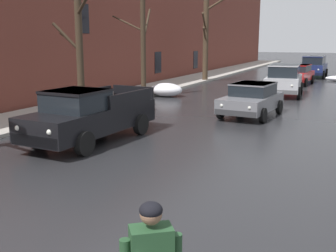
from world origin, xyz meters
The scene contains 13 objects.
left_sidewalk_slab centered at (-6.64, 18.00, 0.07)m, with size 3.14×80.00×0.14m, color #A8A399.
brick_townhouse_facade centered at (-8.72, 18.00, 4.88)m, with size 0.63×80.00×9.75m.
snow_bank_near_corner_left centered at (-4.48, 17.48, 0.37)m, with size 1.92×1.30×0.77m.
bare_tree_second_along_sidewalk centered at (-5.35, 10.65, 3.21)m, with size 3.11×2.44×6.22m.
bare_tree_mid_block centered at (-5.43, 16.47, 3.44)m, with size 2.25×2.77×6.65m.
bare_tree_far_down_block centered at (-5.32, 26.54, 3.29)m, with size 1.79×2.26×6.34m.
pickup_truck_black_approaching_near_lane centered at (-2.12, 6.64, 0.88)m, with size 2.27×5.27×1.76m.
sedan_grey_parked_kerbside_close centered at (1.53, 13.43, 0.75)m, with size 2.24×4.06×1.42m.
suv_silver_parked_kerbside_mid centered at (1.65, 20.78, 0.99)m, with size 2.32×4.47×1.82m.
sedan_red_parked_far_down_block centered at (1.49, 27.58, 0.75)m, with size 2.11×4.20×1.42m.
suv_darkblue_queued_behind_truck centered at (1.94, 33.87, 0.99)m, with size 2.09×4.51×1.82m.
sedan_green_at_far_intersection centered at (1.44, 39.42, 0.75)m, with size 2.22×4.38×1.42m.
fire_hydrant centered at (-4.65, 9.86, 0.36)m, with size 0.42×0.22×0.71m.
Camera 1 is at (5.76, -4.34, 3.31)m, focal length 44.73 mm.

